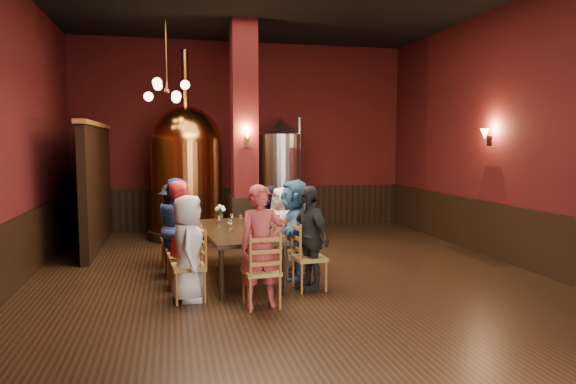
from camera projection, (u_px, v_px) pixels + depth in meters
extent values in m
plane|color=black|center=(290.00, 279.00, 7.87)|extent=(10.00, 10.00, 0.00)
cube|color=#430E0F|center=(244.00, 136.00, 12.51)|extent=(8.00, 0.02, 4.50)
cube|color=#430E0F|center=(498.00, 112.00, 2.80)|extent=(8.00, 0.02, 4.50)
cube|color=#430E0F|center=(524.00, 133.00, 8.54)|extent=(0.02, 10.00, 4.50)
cube|color=black|center=(517.00, 237.00, 8.70)|extent=(0.08, 9.90, 1.00)
cube|color=black|center=(245.00, 207.00, 12.63)|extent=(7.90, 0.08, 1.00)
cube|color=black|center=(6.00, 260.00, 6.94)|extent=(0.08, 9.90, 1.00)
cube|color=#430E0F|center=(244.00, 135.00, 10.31)|extent=(0.58, 0.58, 4.50)
cube|color=black|center=(97.00, 188.00, 10.15)|extent=(0.22, 3.50, 2.40)
cube|color=black|center=(236.00, 231.00, 7.95)|extent=(1.20, 2.48, 0.06)
cylinder|color=black|center=(221.00, 275.00, 6.78)|extent=(0.07, 0.07, 0.69)
cylinder|color=black|center=(285.00, 270.00, 7.04)|extent=(0.07, 0.07, 0.69)
cylinder|color=black|center=(198.00, 243.00, 8.94)|extent=(0.07, 0.07, 0.69)
cylinder|color=black|center=(247.00, 240.00, 9.20)|extent=(0.07, 0.07, 0.69)
imported|color=silver|center=(188.00, 248.00, 6.75)|extent=(0.50, 0.72, 1.40)
imported|color=red|center=(183.00, 234.00, 7.38)|extent=(0.44, 0.61, 1.55)
imported|color=#2A448E|center=(178.00, 227.00, 8.00)|extent=(0.61, 0.83, 1.55)
imported|color=black|center=(174.00, 225.00, 8.64)|extent=(0.64, 0.98, 1.42)
imported|color=black|center=(309.00, 238.00, 7.26)|extent=(0.60, 0.94, 1.49)
imported|color=#2A557F|center=(294.00, 229.00, 7.89)|extent=(0.68, 1.47, 1.53)
imported|color=silver|center=(282.00, 228.00, 8.53)|extent=(0.59, 0.75, 1.35)
imported|color=black|center=(271.00, 223.00, 9.17)|extent=(0.45, 0.70, 1.33)
imported|color=maroon|center=(261.00, 246.00, 6.48)|extent=(0.60, 0.43, 1.56)
cylinder|color=black|center=(188.00, 233.00, 11.33)|extent=(1.72, 1.72, 0.19)
cylinder|color=#B36029|center=(187.00, 186.00, 11.23)|extent=(1.68, 1.68, 1.91)
sphere|color=#B36029|center=(186.00, 142.00, 11.14)|extent=(1.53, 1.53, 1.53)
cylinder|color=#B36029|center=(185.00, 79.00, 11.01)|extent=(0.15, 0.15, 1.24)
cylinder|color=#B2B2B7|center=(280.00, 183.00, 12.02)|extent=(1.37, 1.37, 2.29)
cone|color=#B2B2B7|center=(280.00, 126.00, 11.89)|extent=(1.10, 1.10, 0.37)
cylinder|color=#B2B2B7|center=(299.00, 174.00, 11.72)|extent=(0.07, 0.07, 2.56)
cylinder|color=white|center=(221.00, 218.00, 8.64)|extent=(0.09, 0.09, 0.16)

